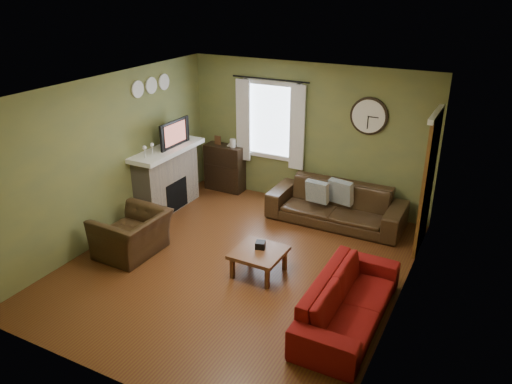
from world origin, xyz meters
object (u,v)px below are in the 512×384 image
at_px(sofa_brown, 336,204).
at_px(sofa_red, 349,301).
at_px(bookshelf, 225,168).
at_px(coffee_table, 259,262).
at_px(armchair, 132,234).

bearing_deg(sofa_brown, sofa_red, -67.71).
relative_size(bookshelf, sofa_brown, 0.40).
distance_m(bookshelf, sofa_brown, 2.48).
distance_m(sofa_red, coffee_table, 1.54).
xyz_separation_m(bookshelf, coffee_table, (2.02, -2.46, -0.28)).
height_order(bookshelf, sofa_brown, bookshelf).
relative_size(bookshelf, coffee_table, 1.33).
distance_m(sofa_red, armchair, 3.45).
relative_size(bookshelf, armchair, 0.91).
relative_size(sofa_red, armchair, 2.00).
bearing_deg(coffee_table, sofa_brown, 78.30).
relative_size(sofa_red, coffee_table, 2.94).
xyz_separation_m(armchair, coffee_table, (1.98, 0.38, -0.15)).
relative_size(bookshelf, sofa_red, 0.45).
height_order(sofa_brown, armchair, sofa_brown).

